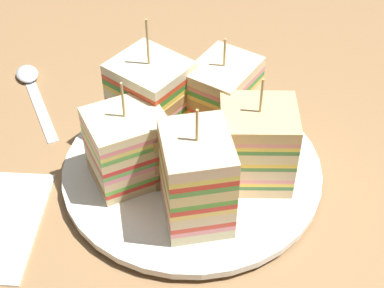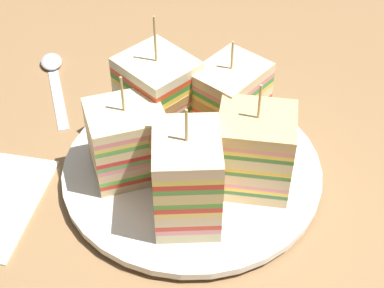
% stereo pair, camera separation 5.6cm
% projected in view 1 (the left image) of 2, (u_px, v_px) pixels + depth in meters
% --- Properties ---
extents(ground_plane, '(1.20, 0.91, 0.02)m').
position_uv_depth(ground_plane, '(192.00, 182.00, 0.60)').
color(ground_plane, '#966F47').
extents(plate, '(0.26, 0.26, 0.01)m').
position_uv_depth(plate, '(192.00, 170.00, 0.59)').
color(plate, white).
rests_on(plate, ground_plane).
extents(sandwich_wedge_0, '(0.09, 0.09, 0.11)m').
position_uv_depth(sandwich_wedge_0, '(222.00, 100.00, 0.59)').
color(sandwich_wedge_0, beige).
rests_on(sandwich_wedge_0, plate).
extents(sandwich_wedge_1, '(0.09, 0.09, 0.14)m').
position_uv_depth(sandwich_wedge_1, '(152.00, 101.00, 0.59)').
color(sandwich_wedge_1, beige).
rests_on(sandwich_wedge_1, plate).
extents(sandwich_wedge_2, '(0.09, 0.08, 0.11)m').
position_uv_depth(sandwich_wedge_2, '(128.00, 147.00, 0.55)').
color(sandwich_wedge_2, '#DABD85').
rests_on(sandwich_wedge_2, plate).
extents(sandwich_wedge_3, '(0.07, 0.08, 0.12)m').
position_uv_depth(sandwich_wedge_3, '(191.00, 179.00, 0.51)').
color(sandwich_wedge_3, beige).
rests_on(sandwich_wedge_3, plate).
extents(sandwich_wedge_4, '(0.07, 0.07, 0.12)m').
position_uv_depth(sandwich_wedge_4, '(256.00, 145.00, 0.55)').
color(sandwich_wedge_4, beige).
rests_on(sandwich_wedge_4, plate).
extents(chip_pile, '(0.08, 0.08, 0.03)m').
position_uv_depth(chip_pile, '(182.00, 155.00, 0.58)').
color(chip_pile, '#E8C166').
rests_on(chip_pile, plate).
extents(spoon, '(0.07, 0.15, 0.01)m').
position_uv_depth(spoon, '(31.00, 83.00, 0.70)').
color(spoon, silver).
rests_on(spoon, ground_plane).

